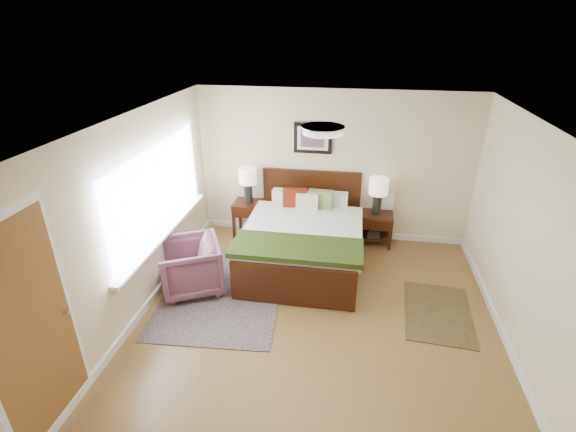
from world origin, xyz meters
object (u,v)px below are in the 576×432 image
object	(u,v)px
nightstand_right	(375,226)
lamp_left	(248,179)
bed	(303,233)
lamp_right	(378,190)
armchair	(190,266)
rug_persian	(224,291)
nightstand_left	(249,209)

from	to	relation	value
nightstand_right	lamp_left	bearing A→B (deg)	179.66
bed	lamp_right	size ratio (longest dim) A/B	3.53
lamp_left	armchair	size ratio (longest dim) A/B	0.75
armchair	bed	bearing A→B (deg)	96.22
bed	rug_persian	distance (m)	1.45
lamp_left	bed	bearing A→B (deg)	-38.20
lamp_left	rug_persian	world-z (taller)	lamp_left
nightstand_left	rug_persian	distance (m)	1.79
rug_persian	bed	bearing A→B (deg)	38.51
bed	lamp_left	world-z (taller)	lamp_left
nightstand_left	nightstand_right	size ratio (longest dim) A/B	1.09
bed	lamp_left	distance (m)	1.43
nightstand_left	rug_persian	world-z (taller)	nightstand_left
lamp_left	rug_persian	xyz separation A→B (m)	(0.05, -1.74, -1.02)
lamp_left	rug_persian	distance (m)	2.02
bed	rug_persian	size ratio (longest dim) A/B	0.96
lamp_left	armchair	bearing A→B (deg)	-102.71
bed	nightstand_right	xyz separation A→B (m)	(1.10, 0.82, -0.19)
nightstand_left	armchair	size ratio (longest dim) A/B	0.75
lamp_left	nightstand_left	bearing A→B (deg)	-90.00
bed	armchair	xyz separation A→B (m)	(-1.45, -0.92, -0.17)
bed	lamp_left	xyz separation A→B (m)	(-1.05, 0.83, 0.49)
lamp_right	lamp_left	bearing A→B (deg)	180.00
bed	armchair	distance (m)	1.73
nightstand_left	lamp_right	world-z (taller)	lamp_right
lamp_left	armchair	xyz separation A→B (m)	(-0.40, -1.75, -0.66)
nightstand_right	armchair	world-z (taller)	armchair
armchair	nightstand_right	bearing A→B (deg)	98.05
bed	rug_persian	world-z (taller)	bed
nightstand_left	armchair	distance (m)	1.78
lamp_right	armchair	bearing A→B (deg)	-145.47
bed	lamp_left	size ratio (longest dim) A/B	3.53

